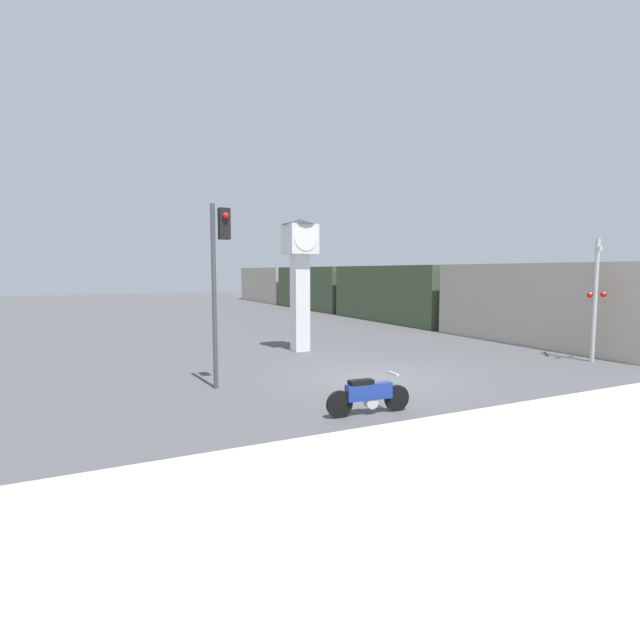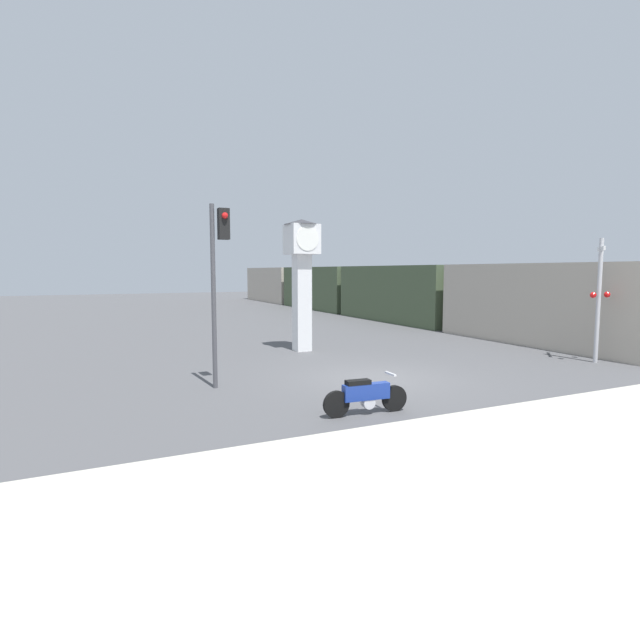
{
  "view_description": "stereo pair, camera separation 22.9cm",
  "coord_description": "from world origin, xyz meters",
  "px_view_note": "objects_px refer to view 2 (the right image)",
  "views": [
    {
      "loc": [
        -7.7,
        -11.97,
        3.09
      ],
      "look_at": [
        -1.27,
        1.07,
        1.65
      ],
      "focal_mm": 28.0,
      "sensor_mm": 36.0,
      "label": 1
    },
    {
      "loc": [
        -7.5,
        -12.07,
        3.09
      ],
      "look_at": [
        -1.27,
        1.07,
        1.65
      ],
      "focal_mm": 28.0,
      "sensor_mm": 36.0,
      "label": 2
    }
  ],
  "objects_px": {
    "clock_tower": "(302,264)",
    "railroad_crossing_signal": "(599,296)",
    "motorcycle": "(366,395)",
    "freight_train": "(356,290)",
    "traffic_light": "(218,264)"
  },
  "relations": [
    {
      "from": "clock_tower",
      "to": "railroad_crossing_signal",
      "type": "relative_size",
      "value": 1.21
    },
    {
      "from": "motorcycle",
      "to": "clock_tower",
      "type": "relative_size",
      "value": 0.39
    },
    {
      "from": "freight_train",
      "to": "railroad_crossing_signal",
      "type": "bearing_deg",
      "value": -95.86
    },
    {
      "from": "motorcycle",
      "to": "clock_tower",
      "type": "height_order",
      "value": "clock_tower"
    },
    {
      "from": "motorcycle",
      "to": "freight_train",
      "type": "relative_size",
      "value": 0.05
    },
    {
      "from": "freight_train",
      "to": "railroad_crossing_signal",
      "type": "distance_m",
      "value": 20.2
    },
    {
      "from": "freight_train",
      "to": "railroad_crossing_signal",
      "type": "height_order",
      "value": "railroad_crossing_signal"
    },
    {
      "from": "freight_train",
      "to": "railroad_crossing_signal",
      "type": "relative_size",
      "value": 10.39
    },
    {
      "from": "traffic_light",
      "to": "railroad_crossing_signal",
      "type": "height_order",
      "value": "traffic_light"
    },
    {
      "from": "clock_tower",
      "to": "motorcycle",
      "type": "bearing_deg",
      "value": -104.36
    },
    {
      "from": "motorcycle",
      "to": "traffic_light",
      "type": "bearing_deg",
      "value": 124.24
    },
    {
      "from": "traffic_light",
      "to": "motorcycle",
      "type": "bearing_deg",
      "value": -60.03
    },
    {
      "from": "clock_tower",
      "to": "traffic_light",
      "type": "height_order",
      "value": "clock_tower"
    },
    {
      "from": "motorcycle",
      "to": "railroad_crossing_signal",
      "type": "relative_size",
      "value": 0.47
    },
    {
      "from": "clock_tower",
      "to": "railroad_crossing_signal",
      "type": "distance_m",
      "value": 10.4
    }
  ]
}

